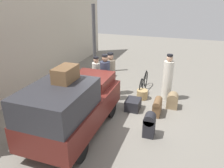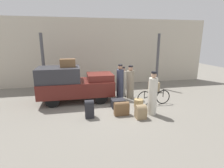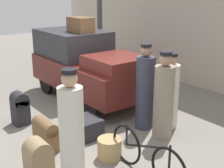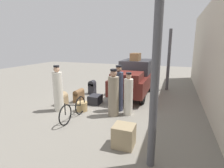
% 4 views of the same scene
% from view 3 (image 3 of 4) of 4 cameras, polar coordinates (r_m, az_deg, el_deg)
% --- Properties ---
extents(ground_plane, '(30.00, 30.00, 0.00)m').
position_cam_3_polar(ground_plane, '(7.10, -2.28, -7.25)').
color(ground_plane, gray).
extents(station_building_facade, '(16.00, 0.15, 4.50)m').
position_cam_3_polar(station_building_facade, '(9.43, 18.74, 12.14)').
color(station_building_facade, beige).
rests_on(station_building_facade, ground).
extents(canopy_pillar_left, '(0.17, 0.17, 3.48)m').
position_cam_3_polar(canopy_pillar_left, '(10.63, -2.27, 10.71)').
color(canopy_pillar_left, '#4C4C51').
rests_on(canopy_pillar_left, ground).
extents(truck, '(3.72, 1.64, 1.80)m').
position_cam_3_polar(truck, '(8.53, -4.84, 3.73)').
color(truck, black).
rests_on(truck, ground).
extents(bicycle, '(1.69, 0.04, 0.76)m').
position_cam_3_polar(bicycle, '(5.14, 6.26, -12.92)').
color(bicycle, black).
rests_on(bicycle, ground).
extents(wicker_basket, '(0.44, 0.44, 0.37)m').
position_cam_3_polar(wicker_basket, '(5.71, -0.45, -11.66)').
color(wicker_basket, tan).
rests_on(wicker_basket, ground).
extents(conductor_in_dark_uniform, '(0.34, 0.34, 1.64)m').
position_cam_3_polar(conductor_in_dark_uniform, '(6.82, 10.70, -1.78)').
color(conductor_in_dark_uniform, silver).
rests_on(conductor_in_dark_uniform, ground).
extents(porter_carrying_trunk, '(0.38, 0.38, 1.85)m').
position_cam_3_polar(porter_carrying_trunk, '(6.65, 6.01, -1.17)').
color(porter_carrying_trunk, '#33384C').
rests_on(porter_carrying_trunk, ground).
extents(porter_with_bicycle, '(0.38, 0.38, 1.85)m').
position_cam_3_polar(porter_with_bicycle, '(4.76, -7.39, -8.95)').
color(porter_with_bicycle, silver).
rests_on(porter_with_bicycle, ground).
extents(porter_lifting_near_truck, '(0.40, 0.40, 1.78)m').
position_cam_3_polar(porter_lifting_near_truck, '(6.28, 9.43, -2.80)').
color(porter_lifting_near_truck, gray).
rests_on(porter_lifting_near_truck, ground).
extents(trunk_large_brown, '(0.36, 0.33, 0.74)m').
position_cam_3_polar(trunk_large_brown, '(7.24, -16.46, -4.10)').
color(trunk_large_brown, '#232328').
rests_on(trunk_large_brown, ground).
extents(trunk_wicker_pale, '(0.41, 0.40, 0.57)m').
position_cam_3_polar(trunk_wicker_pale, '(5.41, -13.34, -12.73)').
color(trunk_wicker_pale, '#937A56').
rests_on(trunk_wicker_pale, ground).
extents(trunk_umber_medium, '(0.62, 0.50, 0.39)m').
position_cam_3_polar(trunk_umber_medium, '(6.49, -4.73, -7.87)').
color(trunk_umber_medium, '#232328').
rests_on(trunk_umber_medium, ground).
extents(trunk_barrel_dark, '(0.63, 0.26, 0.58)m').
position_cam_3_polar(trunk_barrel_dark, '(6.11, -12.08, -8.73)').
color(trunk_barrel_dark, brown).
rests_on(trunk_barrel_dark, ground).
extents(trunk_on_truck_roof, '(0.74, 0.45, 0.39)m').
position_cam_3_polar(trunk_on_truck_roof, '(8.53, -5.78, 10.76)').
color(trunk_on_truck_roof, brown).
rests_on(trunk_on_truck_roof, truck).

